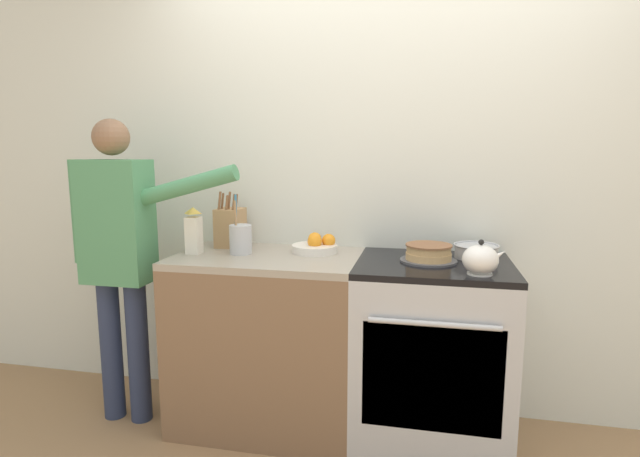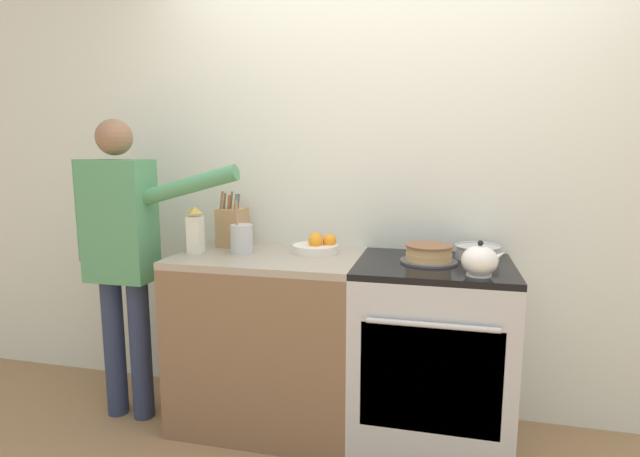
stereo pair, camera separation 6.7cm
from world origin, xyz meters
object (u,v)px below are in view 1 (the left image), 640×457
(tea_kettle, at_px, (481,260))
(utensil_crock, at_px, (241,239))
(knife_block, at_px, (230,227))
(person_baker, at_px, (119,246))
(milk_carton, at_px, (194,232))
(fruit_bowl, at_px, (316,246))
(layer_cake, at_px, (429,253))
(mixing_bowl, at_px, (476,251))
(stove_range, at_px, (431,353))

(tea_kettle, relative_size, utensil_crock, 0.61)
(knife_block, bearing_deg, tea_kettle, -16.00)
(knife_block, distance_m, person_baker, 0.58)
(milk_carton, bearing_deg, fruit_bowl, 14.84)
(fruit_bowl, distance_m, person_baker, 1.01)
(layer_cake, bearing_deg, person_baker, -174.59)
(person_baker, bearing_deg, milk_carton, 4.71)
(person_baker, bearing_deg, utensil_crock, 3.79)
(mixing_bowl, relative_size, milk_carton, 0.91)
(layer_cake, distance_m, mixing_bowl, 0.26)
(stove_range, distance_m, layer_cake, 0.49)
(tea_kettle, bearing_deg, fruit_bowl, 158.57)
(stove_range, height_order, utensil_crock, utensil_crock)
(stove_range, height_order, tea_kettle, tea_kettle)
(mixing_bowl, xyz_separation_m, knife_block, (-1.30, 0.03, 0.07))
(utensil_crock, height_order, fruit_bowl, utensil_crock)
(knife_block, xyz_separation_m, milk_carton, (-0.11, -0.22, 0.01))
(layer_cake, relative_size, tea_kettle, 1.45)
(mixing_bowl, relative_size, fruit_bowl, 0.92)
(utensil_crock, xyz_separation_m, person_baker, (-0.61, -0.13, -0.04))
(fruit_bowl, relative_size, person_baker, 0.15)
(tea_kettle, relative_size, fruit_bowl, 0.79)
(layer_cake, distance_m, milk_carton, 1.18)
(layer_cake, height_order, utensil_crock, utensil_crock)
(person_baker, bearing_deg, knife_block, 23.97)
(stove_range, distance_m, fruit_bowl, 0.78)
(layer_cake, relative_size, fruit_bowl, 1.14)
(mixing_bowl, relative_size, utensil_crock, 0.71)
(layer_cake, distance_m, tea_kettle, 0.30)
(stove_range, distance_m, mixing_bowl, 0.55)
(layer_cake, bearing_deg, mixing_bowl, 28.56)
(mixing_bowl, distance_m, person_baker, 1.80)
(milk_carton, distance_m, person_baker, 0.39)
(layer_cake, height_order, knife_block, knife_block)
(stove_range, distance_m, knife_block, 1.25)
(layer_cake, xyz_separation_m, mixing_bowl, (0.23, 0.12, -0.00))
(utensil_crock, bearing_deg, person_baker, -167.76)
(milk_carton, relative_size, person_baker, 0.15)
(tea_kettle, xyz_separation_m, milk_carton, (-1.40, 0.15, 0.05))
(mixing_bowl, bearing_deg, knife_block, 178.47)
(mixing_bowl, bearing_deg, tea_kettle, -92.19)
(tea_kettle, height_order, utensil_crock, utensil_crock)
(milk_carton, bearing_deg, mixing_bowl, 7.48)
(stove_range, height_order, knife_block, knife_block)
(utensil_crock, height_order, milk_carton, utensil_crock)
(utensil_crock, bearing_deg, stove_range, -0.12)
(knife_block, height_order, person_baker, person_baker)
(tea_kettle, xyz_separation_m, person_baker, (-1.77, 0.06, -0.02))
(mixing_bowl, bearing_deg, stove_range, -144.84)
(tea_kettle, height_order, fruit_bowl, tea_kettle)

